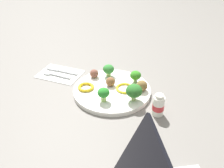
{
  "coord_description": "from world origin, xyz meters",
  "views": [
    {
      "loc": [
        -0.32,
        0.66,
        0.51
      ],
      "look_at": [
        0.0,
        0.0,
        0.04
      ],
      "focal_mm": 39.42,
      "sensor_mm": 36.0,
      "label": 1
    }
  ],
  "objects_px": {
    "meatball_center": "(142,86)",
    "plate": "(112,90)",
    "knife": "(61,70)",
    "pepper_ring_front_right": "(86,87)",
    "napkin": "(60,74)",
    "yogurt_bottle": "(158,106)",
    "broccoli_floret_near_rim": "(104,93)",
    "broccoli_floret_far_rim": "(109,69)",
    "meatball_front_left": "(110,82)",
    "fork": "(56,74)",
    "broccoli_floret_back_right": "(134,91)",
    "meatball_back_right": "(94,74)",
    "broccoli_floret_center": "(136,76)",
    "pepper_ring_center": "(125,88)"
  },
  "relations": [
    {
      "from": "meatball_center",
      "to": "plate",
      "type": "bearing_deg",
      "value": 19.76
    },
    {
      "from": "knife",
      "to": "pepper_ring_front_right",
      "type": "bearing_deg",
      "value": 155.15
    },
    {
      "from": "pepper_ring_front_right",
      "to": "napkin",
      "type": "xyz_separation_m",
      "value": [
        0.16,
        -0.06,
        -0.02
      ]
    },
    {
      "from": "plate",
      "to": "pepper_ring_front_right",
      "type": "bearing_deg",
      "value": 23.93
    },
    {
      "from": "pepper_ring_front_right",
      "to": "yogurt_bottle",
      "type": "distance_m",
      "value": 0.27
    },
    {
      "from": "broccoli_floret_near_rim",
      "to": "broccoli_floret_far_rim",
      "type": "distance_m",
      "value": 0.16
    },
    {
      "from": "meatball_front_left",
      "to": "fork",
      "type": "relative_size",
      "value": 0.28
    },
    {
      "from": "meatball_center",
      "to": "yogurt_bottle",
      "type": "xyz_separation_m",
      "value": [
        -0.09,
        0.08,
        -0.0
      ]
    },
    {
      "from": "pepper_ring_front_right",
      "to": "meatball_front_left",
      "type": "bearing_deg",
      "value": -143.04
    },
    {
      "from": "knife",
      "to": "meatball_center",
      "type": "bearing_deg",
      "value": 179.24
    },
    {
      "from": "napkin",
      "to": "fork",
      "type": "xyz_separation_m",
      "value": [
        0.01,
        0.02,
        0.0
      ]
    },
    {
      "from": "napkin",
      "to": "yogurt_bottle",
      "type": "relative_size",
      "value": 2.23
    },
    {
      "from": "meatball_center",
      "to": "broccoli_floret_back_right",
      "type": "bearing_deg",
      "value": 86.11
    },
    {
      "from": "meatball_front_left",
      "to": "yogurt_bottle",
      "type": "bearing_deg",
      "value": 162.27
    },
    {
      "from": "meatball_back_right",
      "to": "meatball_center",
      "type": "height_order",
      "value": "meatball_center"
    },
    {
      "from": "broccoli_floret_center",
      "to": "napkin",
      "type": "xyz_separation_m",
      "value": [
        0.31,
        0.05,
        -0.04
      ]
    },
    {
      "from": "pepper_ring_center",
      "to": "napkin",
      "type": "distance_m",
      "value": 0.29
    },
    {
      "from": "plate",
      "to": "pepper_ring_front_right",
      "type": "relative_size",
      "value": 4.76
    },
    {
      "from": "meatball_center",
      "to": "yogurt_bottle",
      "type": "distance_m",
      "value": 0.12
    },
    {
      "from": "pepper_ring_center",
      "to": "pepper_ring_front_right",
      "type": "relative_size",
      "value": 1.11
    },
    {
      "from": "broccoli_floret_far_rim",
      "to": "meatball_back_right",
      "type": "bearing_deg",
      "value": 35.22
    },
    {
      "from": "broccoli_floret_center",
      "to": "knife",
      "type": "bearing_deg",
      "value": 6.67
    },
    {
      "from": "broccoli_floret_center",
      "to": "pepper_ring_center",
      "type": "relative_size",
      "value": 0.71
    },
    {
      "from": "meatball_center",
      "to": "knife",
      "type": "distance_m",
      "value": 0.36
    },
    {
      "from": "broccoli_floret_near_rim",
      "to": "napkin",
      "type": "height_order",
      "value": "broccoli_floret_near_rim"
    },
    {
      "from": "meatball_back_right",
      "to": "napkin",
      "type": "relative_size",
      "value": 0.19
    },
    {
      "from": "broccoli_floret_far_rim",
      "to": "broccoli_floret_near_rim",
      "type": "bearing_deg",
      "value": 110.61
    },
    {
      "from": "yogurt_bottle",
      "to": "knife",
      "type": "bearing_deg",
      "value": -11.29
    },
    {
      "from": "plate",
      "to": "broccoli_floret_back_right",
      "type": "bearing_deg",
      "value": 162.21
    },
    {
      "from": "pepper_ring_center",
      "to": "yogurt_bottle",
      "type": "height_order",
      "value": "yogurt_bottle"
    },
    {
      "from": "broccoli_floret_center",
      "to": "pepper_ring_front_right",
      "type": "bearing_deg",
      "value": 38.5
    },
    {
      "from": "plate",
      "to": "broccoli_floret_center",
      "type": "distance_m",
      "value": 0.1
    },
    {
      "from": "yogurt_bottle",
      "to": "fork",
      "type": "bearing_deg",
      "value": -6.82
    },
    {
      "from": "meatball_center",
      "to": "knife",
      "type": "relative_size",
      "value": 0.27
    },
    {
      "from": "meatball_back_right",
      "to": "knife",
      "type": "xyz_separation_m",
      "value": [
        0.16,
        0.0,
        -0.02
      ]
    },
    {
      "from": "pepper_ring_center",
      "to": "broccoli_floret_far_rim",
      "type": "bearing_deg",
      "value": -31.21
    },
    {
      "from": "broccoli_floret_center",
      "to": "yogurt_bottle",
      "type": "bearing_deg",
      "value": 135.12
    },
    {
      "from": "plate",
      "to": "broccoli_floret_center",
      "type": "bearing_deg",
      "value": -127.47
    },
    {
      "from": "yogurt_bottle",
      "to": "broccoli_floret_center",
      "type": "bearing_deg",
      "value": -44.88
    },
    {
      "from": "broccoli_floret_center",
      "to": "knife",
      "type": "distance_m",
      "value": 0.32
    },
    {
      "from": "broccoli_floret_back_right",
      "to": "meatball_center",
      "type": "xyz_separation_m",
      "value": [
        -0.0,
        -0.07,
        -0.02
      ]
    },
    {
      "from": "plate",
      "to": "pepper_ring_center",
      "type": "distance_m",
      "value": 0.05
    },
    {
      "from": "pepper_ring_center",
      "to": "meatball_back_right",
      "type": "bearing_deg",
      "value": -9.88
    },
    {
      "from": "plate",
      "to": "pepper_ring_front_right",
      "type": "height_order",
      "value": "pepper_ring_front_right"
    },
    {
      "from": "meatball_back_right",
      "to": "yogurt_bottle",
      "type": "bearing_deg",
      "value": 162.37
    },
    {
      "from": "broccoli_floret_far_rim",
      "to": "pepper_ring_front_right",
      "type": "xyz_separation_m",
      "value": [
        0.04,
        0.11,
        -0.02
      ]
    },
    {
      "from": "broccoli_floret_near_rim",
      "to": "broccoli_floret_far_rim",
      "type": "xyz_separation_m",
      "value": [
        0.06,
        -0.15,
        -0.0
      ]
    },
    {
      "from": "meatball_back_right",
      "to": "fork",
      "type": "xyz_separation_m",
      "value": [
        0.16,
        0.04,
        -0.02
      ]
    },
    {
      "from": "meatball_front_left",
      "to": "pepper_ring_front_right",
      "type": "distance_m",
      "value": 0.09
    },
    {
      "from": "pepper_ring_front_right",
      "to": "napkin",
      "type": "bearing_deg",
      "value": -20.82
    }
  ]
}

